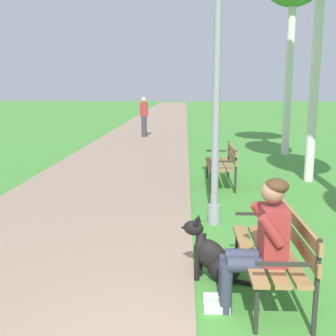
{
  "coord_description": "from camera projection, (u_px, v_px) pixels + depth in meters",
  "views": [
    {
      "loc": [
        -0.21,
        -2.63,
        2.04
      ],
      "look_at": [
        -0.46,
        3.29,
        0.9
      ],
      "focal_mm": 44.8,
      "sensor_mm": 36.0,
      "label": 1
    }
  ],
  "objects": [
    {
      "name": "person_seated_on_near_bench",
      "position": [
        261.0,
        239.0,
        3.83
      ],
      "size": [
        0.74,
        0.49,
        1.25
      ],
      "color": "#33384C",
      "rests_on": "ground"
    },
    {
      "name": "park_bench_mid",
      "position": [
        223.0,
        161.0,
        8.82
      ],
      "size": [
        0.55,
        1.5,
        0.85
      ],
      "color": "olive",
      "rests_on": "ground"
    },
    {
      "name": "park_bench_near",
      "position": [
        277.0,
        246.0,
        4.1
      ],
      "size": [
        0.55,
        1.5,
        0.85
      ],
      "color": "olive",
      "rests_on": "ground"
    },
    {
      "name": "paved_path",
      "position": [
        159.0,
        120.0,
        26.58
      ],
      "size": [
        3.56,
        60.0,
        0.04
      ],
      "primitive_type": "cube",
      "color": "gray",
      "rests_on": "ground"
    },
    {
      "name": "lamp_post_near",
      "position": [
        217.0,
        63.0,
        5.93
      ],
      "size": [
        0.24,
        0.24,
        4.62
      ],
      "color": "gray",
      "rests_on": "ground"
    },
    {
      "name": "pedestrian_distant",
      "position": [
        144.0,
        117.0,
        17.14
      ],
      "size": [
        0.32,
        0.22,
        1.65
      ],
      "color": "#383842",
      "rests_on": "ground"
    },
    {
      "name": "dog_black",
      "position": [
        214.0,
        257.0,
        4.47
      ],
      "size": [
        0.81,
        0.42,
        0.71
      ],
      "color": "black",
      "rests_on": "ground"
    }
  ]
}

